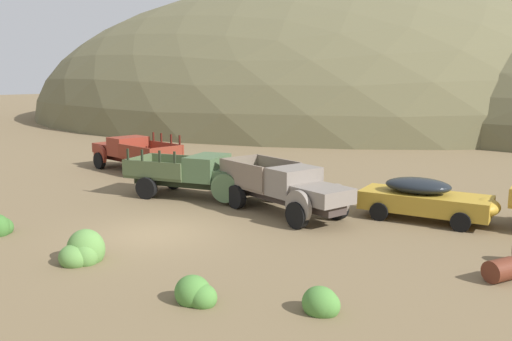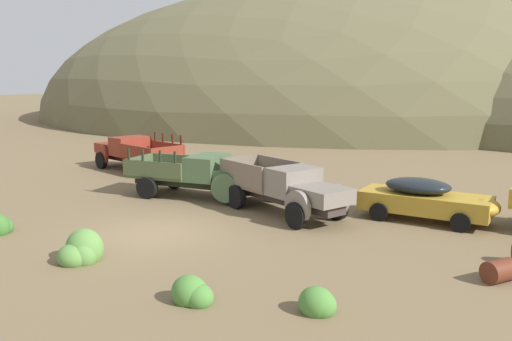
% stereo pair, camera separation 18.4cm
% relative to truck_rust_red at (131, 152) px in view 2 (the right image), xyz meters
% --- Properties ---
extents(ground_plane, '(300.00, 300.00, 0.00)m').
position_rel_truck_rust_red_xyz_m(ground_plane, '(10.31, -8.38, -1.00)').
color(ground_plane, brown).
extents(hill_far_left, '(86.79, 85.78, 36.92)m').
position_rel_truck_rust_red_xyz_m(hill_far_left, '(-12.67, 53.55, -1.00)').
color(hill_far_left, brown).
rests_on(hill_far_left, ground).
extents(truck_rust_red, '(6.65, 3.30, 2.16)m').
position_rel_truck_rust_red_xyz_m(truck_rust_red, '(0.00, 0.00, 0.00)').
color(truck_rust_red, '#42140D').
rests_on(truck_rust_red, ground).
extents(truck_weathered_green, '(6.45, 3.54, 2.16)m').
position_rel_truck_rust_red_xyz_m(truck_weathered_green, '(8.21, -3.14, 0.01)').
color(truck_weathered_green, '#232B1B').
rests_on(truck_weathered_green, ground).
extents(truck_primer_gray, '(6.25, 3.71, 1.91)m').
position_rel_truck_rust_red_xyz_m(truck_primer_gray, '(12.90, -3.67, 0.01)').
color(truck_primer_gray, '#3D322D').
rests_on(truck_primer_gray, ground).
extents(car_mustard, '(4.98, 2.26, 1.57)m').
position_rel_truck_rust_red_xyz_m(car_mustard, '(17.47, -1.43, -0.19)').
color(car_mustard, '#B28928').
rests_on(car_mustard, ground).
extents(oil_drum_foreground, '(0.92, 1.01, 0.59)m').
position_rel_truck_rust_red_xyz_m(oil_drum_foreground, '(20.79, -6.31, -0.71)').
color(oil_drum_foreground, '#5B2819').
rests_on(oil_drum_foreground, ground).
extents(bush_near_barrel, '(0.88, 0.77, 0.77)m').
position_rel_truck_rust_red_xyz_m(bush_near_barrel, '(17.79, -10.60, -0.80)').
color(bush_near_barrel, '#4C8438').
rests_on(bush_near_barrel, ground).
extents(bush_front_right, '(0.94, 0.97, 0.91)m').
position_rel_truck_rust_red_xyz_m(bush_front_right, '(5.98, -11.31, -0.79)').
color(bush_front_right, '#3D702D').
rests_on(bush_front_right, ground).
extents(bush_back_edge, '(1.10, 0.81, 0.82)m').
position_rel_truck_rust_red_xyz_m(bush_back_edge, '(15.12, -11.79, -0.80)').
color(bush_back_edge, '#4C8438').
rests_on(bush_back_edge, ground).
extents(bush_lone_scrub, '(1.17, 1.35, 1.18)m').
position_rel_truck_rust_red_xyz_m(bush_lone_scrub, '(10.60, -11.47, -0.73)').
color(bush_lone_scrub, '#5B8E42').
rests_on(bush_lone_scrub, ground).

